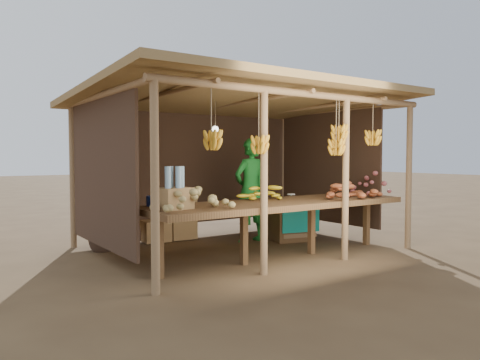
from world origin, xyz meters
TOP-DOWN VIEW (x-y plane):
  - ground at (0.00, 0.00)m, footprint 60.00×60.00m
  - stall_structure at (-0.01, -0.09)m, footprint 4.70×3.50m
  - counter at (0.00, -0.95)m, footprint 3.90×1.05m
  - potato_heap at (-1.49, -1.18)m, footprint 0.99×0.71m
  - sweet_potato_heap at (1.20, -1.13)m, footprint 1.04×0.63m
  - onion_heap at (1.90, -0.90)m, footprint 0.87×0.62m
  - banana_pile at (-0.06, -0.71)m, footprint 0.67×0.48m
  - tomato_basin at (-1.59, -0.53)m, footprint 0.34×0.34m
  - bottle_box at (-1.63, -0.97)m, footprint 0.46×0.40m
  - vendor at (0.44, 0.33)m, footprint 0.66×0.47m
  - tarp_crate at (1.06, 0.06)m, footprint 0.79×0.73m
  - carton_stack at (-0.56, 1.15)m, footprint 0.94×0.38m
  - burlap_sacks at (-1.62, 0.99)m, footprint 0.81×0.42m

SIDE VIEW (x-z plane):
  - ground at x=0.00m, z-range 0.00..0.00m
  - burlap_sacks at x=-1.62m, z-range -0.04..0.53m
  - carton_stack at x=-0.56m, z-range -0.04..0.65m
  - tarp_crate at x=1.06m, z-range -0.07..0.73m
  - counter at x=0.00m, z-range 0.34..1.14m
  - vendor at x=0.44m, z-range 0.00..1.72m
  - tomato_basin at x=-1.59m, z-range 0.78..0.96m
  - banana_pile at x=-0.06m, z-range 0.80..1.15m
  - onion_heap at x=1.90m, z-range 0.80..1.16m
  - sweet_potato_heap at x=1.20m, z-range 0.80..1.16m
  - potato_heap at x=-1.49m, z-range 0.80..1.16m
  - bottle_box at x=-1.63m, z-range 0.74..1.24m
  - stall_structure at x=-0.01m, z-range 0.69..3.13m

